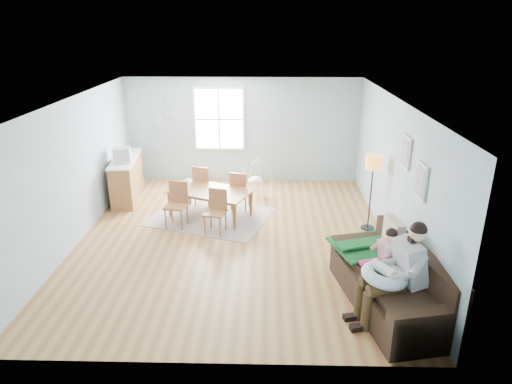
{
  "coord_description": "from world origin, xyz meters",
  "views": [
    {
      "loc": [
        0.63,
        -8.06,
        4.03
      ],
      "look_at": [
        0.43,
        -0.06,
        1.0
      ],
      "focal_mm": 32.0,
      "sensor_mm": 36.0,
      "label": 1
    }
  ],
  "objects_px": {
    "toddler": "(384,252)",
    "storage_cube": "(393,270)",
    "counter": "(127,178)",
    "monitor": "(122,155)",
    "dining_table": "(210,204)",
    "chair_se": "(216,208)",
    "chair_sw": "(177,201)",
    "chair_nw": "(203,183)",
    "floor_lamp": "(373,168)",
    "father": "(397,270)",
    "baby_swing": "(256,180)",
    "sofa": "(393,286)",
    "chair_ne": "(239,188)"
  },
  "relations": [
    {
      "from": "father",
      "to": "chair_nw",
      "type": "height_order",
      "value": "father"
    },
    {
      "from": "floor_lamp",
      "to": "counter",
      "type": "bearing_deg",
      "value": 163.65
    },
    {
      "from": "chair_sw",
      "to": "chair_nw",
      "type": "xyz_separation_m",
      "value": [
        0.38,
        1.13,
        0.0
      ]
    },
    {
      "from": "chair_ne",
      "to": "sofa",
      "type": "bearing_deg",
      "value": -55.56
    },
    {
      "from": "floor_lamp",
      "to": "baby_swing",
      "type": "height_order",
      "value": "floor_lamp"
    },
    {
      "from": "monitor",
      "to": "baby_swing",
      "type": "relative_size",
      "value": 0.38
    },
    {
      "from": "baby_swing",
      "to": "chair_nw",
      "type": "bearing_deg",
      "value": -152.56
    },
    {
      "from": "chair_ne",
      "to": "monitor",
      "type": "distance_m",
      "value": 2.77
    },
    {
      "from": "floor_lamp",
      "to": "dining_table",
      "type": "relative_size",
      "value": 0.91
    },
    {
      "from": "counter",
      "to": "monitor",
      "type": "distance_m",
      "value": 0.75
    },
    {
      "from": "chair_sw",
      "to": "monitor",
      "type": "height_order",
      "value": "monitor"
    },
    {
      "from": "toddler",
      "to": "chair_nw",
      "type": "relative_size",
      "value": 0.95
    },
    {
      "from": "chair_sw",
      "to": "chair_nw",
      "type": "distance_m",
      "value": 1.2
    },
    {
      "from": "sofa",
      "to": "counter",
      "type": "height_order",
      "value": "counter"
    },
    {
      "from": "toddler",
      "to": "storage_cube",
      "type": "distance_m",
      "value": 0.74
    },
    {
      "from": "sofa",
      "to": "dining_table",
      "type": "xyz_separation_m",
      "value": [
        -3.11,
        3.21,
        -0.03
      ]
    },
    {
      "from": "toddler",
      "to": "storage_cube",
      "type": "relative_size",
      "value": 1.79
    },
    {
      "from": "father",
      "to": "toddler",
      "type": "height_order",
      "value": "father"
    },
    {
      "from": "chair_nw",
      "to": "monitor",
      "type": "height_order",
      "value": "monitor"
    },
    {
      "from": "dining_table",
      "to": "chair_se",
      "type": "distance_m",
      "value": 0.77
    },
    {
      "from": "father",
      "to": "chair_sw",
      "type": "distance_m",
      "value": 4.82
    },
    {
      "from": "storage_cube",
      "to": "monitor",
      "type": "xyz_separation_m",
      "value": [
        -5.34,
        3.35,
        0.92
      ]
    },
    {
      "from": "chair_nw",
      "to": "chair_se",
      "type": "bearing_deg",
      "value": -72.18
    },
    {
      "from": "toddler",
      "to": "dining_table",
      "type": "xyz_separation_m",
      "value": [
        -2.98,
        3.0,
        -0.49
      ]
    },
    {
      "from": "storage_cube",
      "to": "chair_ne",
      "type": "relative_size",
      "value": 0.56
    },
    {
      "from": "storage_cube",
      "to": "chair_sw",
      "type": "height_order",
      "value": "chair_sw"
    },
    {
      "from": "chair_nw",
      "to": "monitor",
      "type": "bearing_deg",
      "value": 178.54
    },
    {
      "from": "toddler",
      "to": "chair_se",
      "type": "bearing_deg",
      "value": 140.23
    },
    {
      "from": "floor_lamp",
      "to": "storage_cube",
      "type": "distance_m",
      "value": 2.35
    },
    {
      "from": "chair_nw",
      "to": "chair_ne",
      "type": "height_order",
      "value": "chair_nw"
    },
    {
      "from": "chair_nw",
      "to": "dining_table",
      "type": "bearing_deg",
      "value": -71.78
    },
    {
      "from": "monitor",
      "to": "baby_swing",
      "type": "bearing_deg",
      "value": 10.78
    },
    {
      "from": "storage_cube",
      "to": "baby_swing",
      "type": "relative_size",
      "value": 0.45
    },
    {
      "from": "sofa",
      "to": "counter",
      "type": "bearing_deg",
      "value": 140.51
    },
    {
      "from": "baby_swing",
      "to": "floor_lamp",
      "type": "bearing_deg",
      "value": -37.85
    },
    {
      "from": "sofa",
      "to": "baby_swing",
      "type": "xyz_separation_m",
      "value": [
        -2.15,
        4.54,
        0.06
      ]
    },
    {
      "from": "chair_nw",
      "to": "baby_swing",
      "type": "distance_m",
      "value": 1.35
    },
    {
      "from": "dining_table",
      "to": "baby_swing",
      "type": "distance_m",
      "value": 1.64
    },
    {
      "from": "floor_lamp",
      "to": "counter",
      "type": "xyz_separation_m",
      "value": [
        -5.42,
        1.59,
        -0.79
      ]
    },
    {
      "from": "chair_ne",
      "to": "counter",
      "type": "relative_size",
      "value": 0.49
    },
    {
      "from": "toddler",
      "to": "chair_se",
      "type": "relative_size",
      "value": 1.01
    },
    {
      "from": "father",
      "to": "monitor",
      "type": "height_order",
      "value": "father"
    },
    {
      "from": "toddler",
      "to": "dining_table",
      "type": "relative_size",
      "value": 0.52
    },
    {
      "from": "chair_sw",
      "to": "chair_nw",
      "type": "height_order",
      "value": "chair_nw"
    },
    {
      "from": "chair_sw",
      "to": "chair_se",
      "type": "distance_m",
      "value": 0.88
    },
    {
      "from": "sofa",
      "to": "dining_table",
      "type": "bearing_deg",
      "value": 134.11
    },
    {
      "from": "toddler",
      "to": "monitor",
      "type": "relative_size",
      "value": 2.13
    },
    {
      "from": "monitor",
      "to": "baby_swing",
      "type": "height_order",
      "value": "monitor"
    },
    {
      "from": "floor_lamp",
      "to": "baby_swing",
      "type": "bearing_deg",
      "value": 142.15
    },
    {
      "from": "dining_table",
      "to": "chair_ne",
      "type": "bearing_deg",
      "value": 58.12
    }
  ]
}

